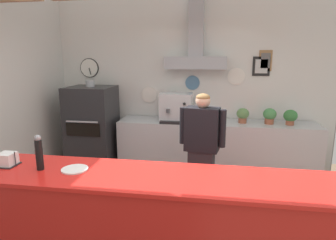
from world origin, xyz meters
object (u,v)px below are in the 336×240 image
at_px(pizza_oven, 93,131).
at_px(pepper_grinder, 39,153).
at_px(potted_rosemary, 290,117).
at_px(potted_basil, 270,115).
at_px(shop_worker, 202,153).
at_px(napkin_holder, 7,160).
at_px(espresso_machine, 176,107).
at_px(potted_oregano, 243,115).
at_px(condiment_plate, 75,169).

distance_m(pizza_oven, pepper_grinder, 2.50).
xyz_separation_m(pizza_oven, potted_rosemary, (3.15, 0.16, 0.32)).
xyz_separation_m(pizza_oven, potted_basil, (2.85, 0.19, 0.32)).
xyz_separation_m(shop_worker, potted_rosemary, (1.29, 1.26, 0.24)).
xyz_separation_m(shop_worker, napkin_holder, (-1.59, -1.26, 0.28)).
xyz_separation_m(shop_worker, pepper_grinder, (-1.26, -1.29, 0.38)).
height_order(espresso_machine, potted_rosemary, espresso_machine).
bearing_deg(potted_basil, pepper_grinder, -131.14).
relative_size(espresso_machine, potted_oregano, 2.14).
bearing_deg(pizza_oven, napkin_holder, -83.49).
bearing_deg(potted_oregano, potted_basil, 0.66).
distance_m(pizza_oven, espresso_machine, 1.45).
distance_m(potted_basil, napkin_holder, 3.62).
bearing_deg(potted_oregano, pepper_grinder, -125.62).
height_order(shop_worker, potted_rosemary, shop_worker).
xyz_separation_m(potted_basil, potted_rosemary, (0.30, -0.03, -0.00)).
bearing_deg(potted_oregano, condiment_plate, -121.61).
bearing_deg(condiment_plate, shop_worker, 52.15).
bearing_deg(espresso_machine, potted_basil, 0.64).
bearing_deg(shop_worker, pepper_grinder, 55.54).
relative_size(potted_basil, condiment_plate, 1.15).
xyz_separation_m(pizza_oven, condiment_plate, (0.88, -2.35, 0.32)).
relative_size(potted_oregano, napkin_holder, 1.45).
distance_m(potted_rosemary, pepper_grinder, 3.61).
height_order(espresso_machine, potted_basil, espresso_machine).
height_order(espresso_machine, napkin_holder, espresso_machine).
xyz_separation_m(condiment_plate, napkin_holder, (-0.61, 0.00, 0.05)).
distance_m(shop_worker, espresso_machine, 1.39).
xyz_separation_m(potted_rosemary, napkin_holder, (-2.88, -2.51, 0.04)).
relative_size(potted_rosemary, napkin_holder, 1.45).
relative_size(potted_basil, napkin_holder, 1.50).
bearing_deg(condiment_plate, potted_oregano, 58.39).
bearing_deg(potted_basil, potted_rosemary, -5.24).
relative_size(pizza_oven, potted_rosemary, 6.71).
distance_m(potted_oregano, potted_rosemary, 0.71).
height_order(espresso_machine, condiment_plate, espresso_machine).
bearing_deg(potted_rosemary, shop_worker, -135.85).
bearing_deg(potted_oregano, potted_rosemary, -1.85).
xyz_separation_m(shop_worker, espresso_machine, (-0.48, 1.27, 0.33)).
relative_size(pizza_oven, condiment_plate, 7.41).
relative_size(shop_worker, espresso_machine, 3.05).
relative_size(potted_basil, potted_rosemary, 1.04).
distance_m(pizza_oven, shop_worker, 2.15).
xyz_separation_m(shop_worker, potted_basil, (0.99, 1.28, 0.24)).
bearing_deg(pepper_grinder, potted_oregano, 54.38).
distance_m(espresso_machine, potted_oregano, 1.06).
height_order(shop_worker, napkin_holder, shop_worker).
bearing_deg(espresso_machine, shop_worker, -69.45).
bearing_deg(espresso_machine, pizza_oven, -172.77).
bearing_deg(condiment_plate, potted_rosemary, 47.90).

